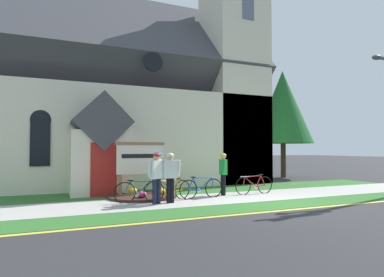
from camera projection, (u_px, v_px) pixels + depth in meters
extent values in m
plane|color=#2B2B2D|center=(226.00, 190.00, 14.71)|extent=(140.00, 140.00, 0.00)
cube|color=#A8A59E|center=(182.00, 201.00, 11.64)|extent=(32.00, 2.59, 0.01)
cube|color=#2D6628|center=(207.00, 210.00, 9.76)|extent=(32.00, 1.49, 0.01)
cube|color=#2D6628|center=(161.00, 192.00, 13.95)|extent=(24.00, 2.44, 0.01)
cube|color=yellow|center=(221.00, 216.00, 8.94)|extent=(28.00, 0.16, 0.01)
cube|color=beige|center=(131.00, 140.00, 19.27)|extent=(13.56, 8.97, 4.74)
cube|color=#424247|center=(132.00, 72.00, 19.40)|extent=(14.06, 9.13, 9.13)
cube|color=beige|center=(234.00, 81.00, 18.73)|extent=(3.07, 3.07, 11.53)
cube|color=slate|center=(248.00, 8.00, 17.43)|extent=(0.70, 0.06, 1.20)
cube|color=beige|center=(101.00, 162.00, 13.42)|extent=(2.40, 1.60, 2.60)
cube|color=#424247|center=(101.00, 122.00, 13.47)|extent=(2.40, 1.80, 2.40)
cube|color=maroon|center=(104.00, 170.00, 12.65)|extent=(1.00, 0.06, 2.10)
cube|color=black|center=(40.00, 143.00, 13.24)|extent=(0.76, 0.06, 1.90)
cone|color=black|center=(41.00, 120.00, 13.28)|extent=(0.80, 0.06, 0.80)
cylinder|color=black|center=(153.00, 62.00, 15.24)|extent=(0.90, 0.06, 0.90)
cube|color=#7F6047|center=(120.00, 186.00, 12.41)|extent=(0.12, 0.12, 0.88)
cube|color=#7F6047|center=(159.00, 184.00, 13.08)|extent=(0.12, 0.12, 0.88)
cube|color=silver|center=(140.00, 159.00, 12.78)|extent=(1.85, 0.15, 1.13)
cube|color=#7F6047|center=(140.00, 144.00, 12.80)|extent=(1.98, 0.20, 0.12)
cube|color=black|center=(140.00, 156.00, 12.75)|extent=(1.48, 0.07, 0.16)
cylinder|color=#382319|center=(142.00, 196.00, 12.40)|extent=(2.62, 2.62, 0.10)
ellipsoid|color=gold|center=(161.00, 191.00, 12.66)|extent=(0.36, 0.36, 0.24)
ellipsoid|color=gold|center=(133.00, 190.00, 12.81)|extent=(0.36, 0.36, 0.24)
ellipsoid|color=#CC338C|center=(142.00, 194.00, 11.72)|extent=(0.36, 0.36, 0.24)
torus|color=black|center=(125.00, 193.00, 11.09)|extent=(0.74, 0.09, 0.74)
torus|color=black|center=(154.00, 192.00, 11.42)|extent=(0.74, 0.09, 0.74)
cylinder|color=#19723F|center=(144.00, 188.00, 11.31)|extent=(0.55, 0.08, 0.44)
cylinder|color=#19723F|center=(141.00, 181.00, 11.28)|extent=(0.75, 0.09, 0.06)
cylinder|color=#19723F|center=(133.00, 188.00, 11.19)|extent=(0.26, 0.05, 0.45)
cylinder|color=#19723F|center=(131.00, 193.00, 11.16)|extent=(0.41, 0.07, 0.09)
cylinder|color=#19723F|center=(128.00, 187.00, 11.13)|extent=(0.22, 0.05, 0.40)
cylinder|color=#19723F|center=(153.00, 187.00, 11.41)|extent=(0.12, 0.04, 0.37)
ellipsoid|color=black|center=(130.00, 180.00, 11.16)|extent=(0.25, 0.10, 0.05)
cylinder|color=silver|center=(152.00, 181.00, 11.41)|extent=(0.44, 0.06, 0.03)
cylinder|color=silver|center=(137.00, 194.00, 11.22)|extent=(0.18, 0.03, 0.18)
torus|color=black|center=(188.00, 190.00, 12.00)|extent=(0.74, 0.08, 0.74)
torus|color=black|center=(214.00, 188.00, 12.48)|extent=(0.74, 0.08, 0.74)
cylinder|color=#194CA5|center=(205.00, 184.00, 12.32)|extent=(0.58, 0.07, 0.48)
cylinder|color=#194CA5|center=(203.00, 178.00, 12.28)|extent=(0.80, 0.09, 0.06)
cylinder|color=#194CA5|center=(196.00, 184.00, 12.14)|extent=(0.27, 0.05, 0.49)
cylinder|color=#194CA5|center=(194.00, 190.00, 12.09)|extent=(0.44, 0.06, 0.09)
cylinder|color=#194CA5|center=(191.00, 184.00, 12.05)|extent=(0.23, 0.05, 0.44)
cylinder|color=#194CA5|center=(213.00, 183.00, 12.47)|extent=(0.12, 0.04, 0.41)
ellipsoid|color=black|center=(193.00, 177.00, 12.10)|extent=(0.24, 0.10, 0.05)
cylinder|color=silver|center=(212.00, 177.00, 12.46)|extent=(0.44, 0.06, 0.03)
cylinder|color=silver|center=(199.00, 190.00, 12.19)|extent=(0.18, 0.03, 0.18)
torus|color=black|center=(265.00, 185.00, 13.61)|extent=(0.72, 0.04, 0.72)
torus|color=black|center=(243.00, 186.00, 13.19)|extent=(0.72, 0.04, 0.72)
cylinder|color=#A51E19|center=(251.00, 182.00, 13.34)|extent=(0.57, 0.04, 0.45)
cylinder|color=#A51E19|center=(253.00, 176.00, 13.39)|extent=(0.78, 0.04, 0.08)
cylinder|color=#A51E19|center=(259.00, 181.00, 13.50)|extent=(0.27, 0.04, 0.48)
cylinder|color=#A51E19|center=(260.00, 186.00, 13.53)|extent=(0.43, 0.04, 0.09)
cylinder|color=#A51E19|center=(263.00, 180.00, 13.58)|extent=(0.22, 0.04, 0.42)
cylinder|color=#A51E19|center=(244.00, 182.00, 13.21)|extent=(0.12, 0.04, 0.37)
ellipsoid|color=black|center=(261.00, 175.00, 13.55)|extent=(0.24, 0.08, 0.05)
cylinder|color=silver|center=(245.00, 177.00, 13.24)|extent=(0.44, 0.03, 0.03)
cylinder|color=silver|center=(256.00, 187.00, 13.44)|extent=(0.18, 0.02, 0.18)
torus|color=black|center=(182.00, 189.00, 12.14)|extent=(0.69, 0.28, 0.72)
torus|color=black|center=(160.00, 192.00, 11.44)|extent=(0.69, 0.28, 0.72)
cylinder|color=orange|center=(168.00, 187.00, 11.68)|extent=(0.53, 0.22, 0.44)
cylinder|color=orange|center=(171.00, 180.00, 11.77)|extent=(0.73, 0.29, 0.06)
cylinder|color=orange|center=(176.00, 186.00, 11.94)|extent=(0.25, 0.12, 0.45)
cylinder|color=orange|center=(178.00, 191.00, 12.00)|extent=(0.40, 0.17, 0.09)
cylinder|color=orange|center=(180.00, 184.00, 12.08)|extent=(0.22, 0.11, 0.40)
cylinder|color=orange|center=(161.00, 187.00, 11.48)|extent=(0.12, 0.07, 0.37)
ellipsoid|color=black|center=(179.00, 179.00, 12.03)|extent=(0.25, 0.16, 0.05)
cylinder|color=silver|center=(162.00, 181.00, 11.51)|extent=(0.42, 0.17, 0.03)
cylinder|color=silver|center=(174.00, 192.00, 11.86)|extent=(0.18, 0.08, 0.18)
cylinder|color=black|center=(157.00, 190.00, 11.27)|extent=(0.15, 0.15, 0.86)
cylinder|color=black|center=(158.00, 190.00, 11.40)|extent=(0.15, 0.15, 0.86)
cube|color=yellow|center=(158.00, 168.00, 11.36)|extent=(0.40, 0.52, 0.63)
sphere|color=#936B51|center=(158.00, 156.00, 11.37)|extent=(0.22, 0.22, 0.22)
ellipsoid|color=#1E59B2|center=(158.00, 154.00, 11.38)|extent=(0.35, 0.33, 0.16)
cylinder|color=yellow|center=(155.00, 168.00, 11.07)|extent=(0.09, 0.20, 0.57)
cylinder|color=yellow|center=(160.00, 167.00, 11.65)|extent=(0.09, 0.13, 0.57)
cylinder|color=black|center=(172.00, 191.00, 11.16)|extent=(0.15, 0.15, 0.85)
cylinder|color=black|center=(169.00, 191.00, 11.14)|extent=(0.15, 0.15, 0.85)
cube|color=silver|center=(170.00, 169.00, 11.17)|extent=(0.51, 0.30, 0.62)
sphere|color=tan|center=(170.00, 157.00, 11.19)|extent=(0.22, 0.22, 0.22)
ellipsoid|color=silver|center=(170.00, 155.00, 11.19)|extent=(0.29, 0.32, 0.15)
cylinder|color=silver|center=(179.00, 168.00, 11.19)|extent=(0.09, 0.17, 0.56)
cylinder|color=silver|center=(162.00, 168.00, 11.16)|extent=(0.09, 0.10, 0.56)
cylinder|color=#191E38|center=(155.00, 192.00, 10.88)|extent=(0.15, 0.15, 0.85)
cylinder|color=#191E38|center=(158.00, 191.00, 11.02)|extent=(0.15, 0.15, 0.85)
cube|color=silver|center=(157.00, 170.00, 10.97)|extent=(0.51, 0.40, 0.62)
sphere|color=tan|center=(157.00, 157.00, 10.99)|extent=(0.22, 0.22, 0.22)
ellipsoid|color=red|center=(157.00, 155.00, 10.99)|extent=(0.33, 0.35, 0.15)
cylinder|color=silver|center=(150.00, 169.00, 10.78)|extent=(0.09, 0.14, 0.56)
cylinder|color=silver|center=(163.00, 168.00, 11.18)|extent=(0.09, 0.13, 0.56)
cylinder|color=black|center=(224.00, 185.00, 12.93)|extent=(0.15, 0.15, 0.83)
cylinder|color=black|center=(223.00, 185.00, 13.07)|extent=(0.15, 0.15, 0.83)
cube|color=green|center=(223.00, 167.00, 13.03)|extent=(0.28, 0.49, 0.61)
sphere|color=tan|center=(223.00, 157.00, 13.04)|extent=(0.21, 0.21, 0.21)
ellipsoid|color=gold|center=(223.00, 155.00, 13.04)|extent=(0.30, 0.27, 0.15)
cylinder|color=green|center=(224.00, 167.00, 12.74)|extent=(0.09, 0.17, 0.55)
cylinder|color=green|center=(222.00, 166.00, 13.31)|extent=(0.09, 0.21, 0.55)
ellipsoid|color=#3F3F44|center=(377.00, 57.00, 13.05)|extent=(0.44, 0.28, 0.20)
cylinder|color=#3D2D1E|center=(283.00, 160.00, 21.36)|extent=(0.33, 0.33, 2.24)
cone|color=#195623|center=(283.00, 107.00, 21.48)|extent=(3.86, 3.86, 4.79)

